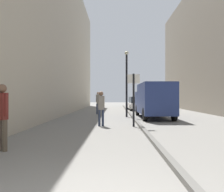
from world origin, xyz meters
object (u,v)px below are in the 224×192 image
at_px(pedestrian_mid_block, 101,106).
at_px(pedestrian_far_crossing, 98,101).
at_px(delivery_van, 153,100).
at_px(street_sign_post, 134,95).
at_px(pedestrian_main_foreground, 2,112).
at_px(parked_car, 137,103).
at_px(lamp_post, 127,79).

height_order(pedestrian_mid_block, pedestrian_far_crossing, pedestrian_far_crossing).
distance_m(delivery_van, street_sign_post, 4.69).
relative_size(pedestrian_main_foreground, parked_car, 0.43).
bearing_deg(pedestrian_mid_block, parked_car, 76.99).
height_order(parked_car, lamp_post, lamp_post).
height_order(delivery_van, lamp_post, lamp_post).
xyz_separation_m(pedestrian_far_crossing, lamp_post, (2.25, -2.51, 1.65)).
height_order(pedestrian_far_crossing, delivery_van, delivery_van).
bearing_deg(pedestrian_mid_block, pedestrian_main_foreground, -115.13).
bearing_deg(pedestrian_mid_block, delivery_van, 51.61).
relative_size(pedestrian_main_foreground, street_sign_post, 0.70).
height_order(street_sign_post, lamp_post, lamp_post).
height_order(pedestrian_far_crossing, lamp_post, lamp_post).
bearing_deg(pedestrian_far_crossing, pedestrian_main_foreground, -101.05).
bearing_deg(parked_car, street_sign_post, -98.89).
distance_m(pedestrian_far_crossing, lamp_post, 3.75).
height_order(pedestrian_mid_block, street_sign_post, street_sign_post).
bearing_deg(pedestrian_main_foreground, parked_car, -90.18).
relative_size(street_sign_post, lamp_post, 0.55).
distance_m(street_sign_post, lamp_post, 5.15).
bearing_deg(pedestrian_far_crossing, pedestrian_mid_block, -87.80).
distance_m(pedestrian_main_foreground, pedestrian_mid_block, 5.50).
bearing_deg(parked_car, pedestrian_far_crossing, -126.92).
distance_m(pedestrian_main_foreground, street_sign_post, 6.24).
height_order(pedestrian_far_crossing, street_sign_post, street_sign_post).
bearing_deg(street_sign_post, pedestrian_main_foreground, 53.44).
distance_m(pedestrian_far_crossing, street_sign_post, 7.89).
xyz_separation_m(pedestrian_mid_block, parked_car, (3.05, 12.88, -0.29)).
bearing_deg(street_sign_post, pedestrian_mid_block, -3.27).
relative_size(pedestrian_main_foreground, pedestrian_mid_block, 1.05).
xyz_separation_m(parked_car, street_sign_post, (-1.45, -13.06, 0.83)).
distance_m(pedestrian_far_crossing, delivery_van, 5.17).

